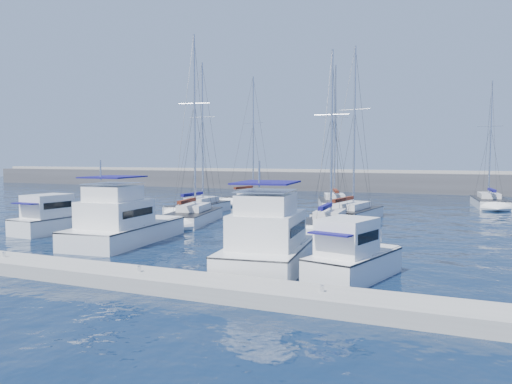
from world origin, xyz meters
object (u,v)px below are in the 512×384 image
at_px(sailboat_mid_a, 199,208).
at_px(sailboat_mid_d, 349,215).
at_px(motor_yacht_stbd_outer, 352,259).
at_px(sailboat_mid_b, 192,216).
at_px(motor_yacht_port_inner, 122,225).
at_px(motor_yacht_stbd_inner, 271,244).
at_px(sailboat_mid_c, 329,224).
at_px(motor_yacht_port_outer, 54,219).
at_px(sailboat_back_a, 250,199).
at_px(sailboat_back_c, 489,202).
at_px(sailboat_back_b, 335,203).

distance_m(sailboat_mid_a, sailboat_mid_d, 14.74).
xyz_separation_m(motor_yacht_stbd_outer, sailboat_mid_b, (-16.42, 13.96, -0.41)).
relative_size(sailboat_mid_a, sailboat_mid_b, 0.94).
relative_size(motor_yacht_port_inner, motor_yacht_stbd_inner, 0.98).
relative_size(motor_yacht_stbd_outer, sailboat_mid_c, 0.42).
xyz_separation_m(motor_yacht_port_outer, sailboat_mid_d, (18.23, 15.22, -0.43)).
xyz_separation_m(motor_yacht_port_inner, sailboat_back_a, (-3.68, 28.12, -0.60)).
xyz_separation_m(motor_yacht_stbd_outer, sailboat_back_c, (6.75, 38.43, -0.43)).
bearing_deg(sailboat_back_a, sailboat_back_b, 0.82).
height_order(motor_yacht_stbd_outer, sailboat_back_b, sailboat_back_b).
xyz_separation_m(motor_yacht_stbd_outer, sailboat_back_a, (-19.14, 31.78, -0.41)).
relative_size(motor_yacht_stbd_inner, sailboat_back_b, 0.61).
distance_m(motor_yacht_stbd_inner, sailboat_back_b, 29.61).
bearing_deg(sailboat_back_c, motor_yacht_port_inner, -128.83).
height_order(motor_yacht_port_outer, sailboat_mid_d, sailboat_mid_d).
distance_m(motor_yacht_stbd_inner, sailboat_mid_d, 19.58).
distance_m(motor_yacht_stbd_inner, sailboat_back_c, 38.96).
xyz_separation_m(motor_yacht_port_inner, sailboat_mid_b, (-0.96, 10.31, -0.60)).
height_order(motor_yacht_port_outer, sailboat_mid_a, sailboat_mid_a).
distance_m(sailboat_mid_c, sailboat_back_c, 27.18).
height_order(sailboat_mid_a, sailboat_mid_d, sailboat_mid_d).
relative_size(sailboat_mid_b, sailboat_back_a, 1.04).
bearing_deg(sailboat_back_b, sailboat_back_c, 9.12).
bearing_deg(motor_yacht_stbd_inner, sailboat_back_b, 90.92).
bearing_deg(motor_yacht_stbd_outer, sailboat_back_a, 135.40).
bearing_deg(sailboat_back_b, motor_yacht_port_outer, -138.73).
distance_m(motor_yacht_port_outer, motor_yacht_stbd_outer, 23.60).
bearing_deg(motor_yacht_port_outer, sailboat_back_b, 64.59).
bearing_deg(sailboat_mid_d, sailboat_mid_a, -171.28).
bearing_deg(motor_yacht_stbd_inner, sailboat_mid_a, 120.78).
distance_m(motor_yacht_stbd_inner, sailboat_mid_c, 12.75).
distance_m(motor_yacht_port_inner, sailboat_mid_c, 14.77).
xyz_separation_m(sailboat_back_b, sailboat_back_c, (15.29, 8.06, -0.02)).
bearing_deg(sailboat_back_a, motor_yacht_port_outer, -89.86).
bearing_deg(motor_yacht_port_outer, sailboat_mid_c, 29.34).
distance_m(motor_yacht_port_inner, motor_yacht_stbd_outer, 15.89).
bearing_deg(motor_yacht_port_inner, sailboat_mid_b, 89.99).
relative_size(sailboat_mid_b, sailboat_mid_d, 1.04).
distance_m(sailboat_mid_b, sailboat_back_a, 18.02).
height_order(motor_yacht_port_outer, motor_yacht_stbd_inner, motor_yacht_stbd_inner).
xyz_separation_m(sailboat_mid_b, sailboat_back_b, (7.88, 16.40, -0.00)).
relative_size(motor_yacht_port_outer, sailboat_back_c, 0.47).
xyz_separation_m(motor_yacht_port_inner, sailboat_back_b, (6.92, 26.71, -0.60)).
height_order(motor_yacht_port_outer, sailboat_mid_c, sailboat_mid_c).
bearing_deg(motor_yacht_stbd_outer, sailboat_back_c, 94.38).
distance_m(motor_yacht_port_inner, sailboat_mid_a, 17.26).
relative_size(motor_yacht_stbd_inner, sailboat_mid_d, 0.63).
relative_size(sailboat_mid_b, sailboat_back_b, 1.02).
height_order(motor_yacht_stbd_outer, sailboat_mid_d, sailboat_mid_d).
bearing_deg(motor_yacht_port_inner, sailboat_mid_d, 52.38).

